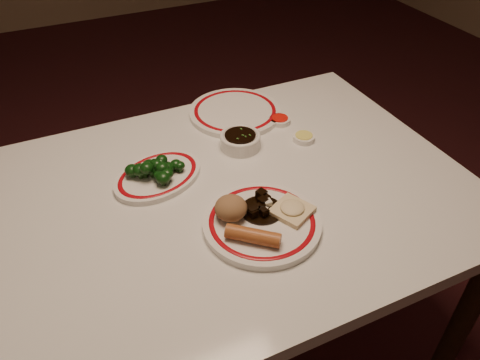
% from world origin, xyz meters
% --- Properties ---
extents(ground, '(7.00, 7.00, 0.00)m').
position_xyz_m(ground, '(0.00, 0.00, 0.00)').
color(ground, black).
rests_on(ground, ground).
extents(dining_table, '(1.20, 0.90, 0.75)m').
position_xyz_m(dining_table, '(0.00, 0.00, 0.66)').
color(dining_table, silver).
rests_on(dining_table, ground).
extents(main_plate, '(0.33, 0.33, 0.02)m').
position_xyz_m(main_plate, '(0.00, -0.15, 0.76)').
color(main_plate, white).
rests_on(main_plate, dining_table).
extents(rice_mound, '(0.08, 0.08, 0.05)m').
position_xyz_m(rice_mound, '(-0.06, -0.11, 0.80)').
color(rice_mound, '#916944').
rests_on(rice_mound, main_plate).
extents(spring_roll, '(0.11, 0.10, 0.03)m').
position_xyz_m(spring_roll, '(-0.05, -0.20, 0.78)').
color(spring_roll, '#AA5B29').
rests_on(spring_roll, main_plate).
extents(fried_wonton, '(0.11, 0.11, 0.02)m').
position_xyz_m(fried_wonton, '(0.08, -0.16, 0.78)').
color(fried_wonton, beige).
rests_on(fried_wonton, main_plate).
extents(stirfry_heap, '(0.10, 0.10, 0.03)m').
position_xyz_m(stirfry_heap, '(0.02, -0.12, 0.78)').
color(stirfry_heap, black).
rests_on(stirfry_heap, main_plate).
extents(broccoli_plate, '(0.29, 0.28, 0.02)m').
position_xyz_m(broccoli_plate, '(-0.16, 0.12, 0.76)').
color(broccoli_plate, white).
rests_on(broccoli_plate, dining_table).
extents(broccoli_pile, '(0.15, 0.10, 0.05)m').
position_xyz_m(broccoli_pile, '(-0.17, 0.11, 0.79)').
color(broccoli_pile, '#23471C').
rests_on(broccoli_pile, broccoli_plate).
extents(soy_bowl, '(0.11, 0.11, 0.04)m').
position_xyz_m(soy_bowl, '(0.09, 0.16, 0.77)').
color(soy_bowl, white).
rests_on(soy_bowl, dining_table).
extents(sweet_sour_dish, '(0.06, 0.06, 0.02)m').
position_xyz_m(sweet_sour_dish, '(0.26, 0.23, 0.76)').
color(sweet_sour_dish, white).
rests_on(sweet_sour_dish, dining_table).
extents(mustard_dish, '(0.06, 0.06, 0.02)m').
position_xyz_m(mustard_dish, '(0.27, 0.11, 0.76)').
color(mustard_dish, white).
rests_on(mustard_dish, dining_table).
extents(far_plate, '(0.29, 0.29, 0.02)m').
position_xyz_m(far_plate, '(0.15, 0.33, 0.76)').
color(far_plate, white).
rests_on(far_plate, dining_table).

